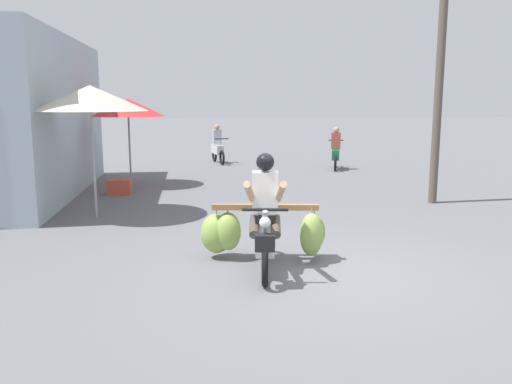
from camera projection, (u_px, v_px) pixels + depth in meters
ground_plane at (327, 273)px, 6.97m from camera, size 120.00×120.00×0.00m
motorbike_main_loaded at (260, 227)px, 7.29m from camera, size 1.81×1.75×1.58m
motorbike_distant_ahead_left at (218, 147)px, 19.02m from camera, size 0.58×1.60×1.40m
motorbike_distant_ahead_right at (336, 152)px, 17.30m from camera, size 0.65×1.58×1.40m
market_umbrella_near_shop at (128, 107)px, 13.71m from camera, size 1.91×1.91×2.31m
market_umbrella_further_along at (90, 98)px, 9.92m from camera, size 2.16×2.16×2.54m
produce_crate at (119, 187)px, 12.79m from camera, size 0.56×0.40×0.36m
utility_pole at (440, 61)px, 11.21m from camera, size 0.18×0.18×6.17m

